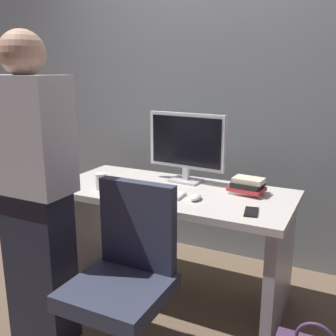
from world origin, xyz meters
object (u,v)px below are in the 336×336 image
(mouse, at_px, (196,197))
(cell_phone, at_px, (251,212))
(desk, at_px, (171,223))
(keyboard, at_px, (150,192))
(office_chair, at_px, (125,292))
(cup_near_keyboard, at_px, (101,182))
(person_at_desk, at_px, (34,193))
(book_stack, at_px, (247,186))
(monitor, at_px, (186,144))

(mouse, distance_m, cell_phone, 0.34)
(desk, xyz_separation_m, mouse, (0.21, -0.12, 0.24))
(desk, height_order, keyboard, keyboard)
(desk, relative_size, mouse, 14.91)
(office_chair, distance_m, cup_near_keyboard, 0.79)
(mouse, bearing_deg, desk, 150.50)
(mouse, bearing_deg, keyboard, -179.06)
(person_at_desk, height_order, book_stack, person_at_desk)
(person_at_desk, distance_m, cell_phone, 1.12)
(cell_phone, bearing_deg, mouse, 159.57)
(desk, bearing_deg, keyboard, -125.24)
(desk, xyz_separation_m, office_chair, (0.09, -0.70, -0.08))
(office_chair, bearing_deg, cell_phone, 48.77)
(person_at_desk, bearing_deg, cell_phone, 27.26)
(office_chair, bearing_deg, mouse, 78.34)
(desk, height_order, cell_phone, cell_phone)
(mouse, bearing_deg, book_stack, 46.94)
(person_at_desk, xyz_separation_m, mouse, (0.66, 0.57, -0.10))
(person_at_desk, distance_m, cup_near_keyboard, 0.50)
(person_at_desk, relative_size, book_stack, 7.48)
(office_chair, relative_size, mouse, 9.40)
(keyboard, relative_size, cell_phone, 2.99)
(desk, bearing_deg, mouse, -29.50)
(keyboard, height_order, mouse, mouse)
(mouse, height_order, book_stack, book_stack)
(person_at_desk, bearing_deg, office_chair, -1.09)
(cell_phone, bearing_deg, person_at_desk, -163.38)
(person_at_desk, xyz_separation_m, book_stack, (0.89, 0.82, -0.06))
(desk, relative_size, monitor, 2.76)
(office_chair, relative_size, book_stack, 4.29)
(office_chair, height_order, book_stack, office_chair)
(office_chair, distance_m, book_stack, 0.97)
(desk, height_order, book_stack, book_stack)
(mouse, bearing_deg, monitor, 122.45)
(person_at_desk, distance_m, mouse, 0.87)
(mouse, bearing_deg, cup_near_keyboard, -173.13)
(mouse, relative_size, cup_near_keyboard, 0.97)
(monitor, bearing_deg, keyboard, -107.08)
(monitor, bearing_deg, mouse, -57.55)
(monitor, distance_m, book_stack, 0.48)
(person_at_desk, xyz_separation_m, cup_near_keyboard, (0.05, 0.50, -0.06))
(cup_near_keyboard, bearing_deg, person_at_desk, -95.75)
(cup_near_keyboard, bearing_deg, mouse, 6.87)
(office_chair, xyz_separation_m, mouse, (0.12, 0.58, 0.32))
(person_at_desk, height_order, mouse, person_at_desk)
(monitor, bearing_deg, desk, -93.09)
(desk, bearing_deg, monitor, 86.91)
(book_stack, bearing_deg, keyboard, -154.55)
(person_at_desk, bearing_deg, mouse, 41.02)
(desk, relative_size, office_chair, 1.59)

